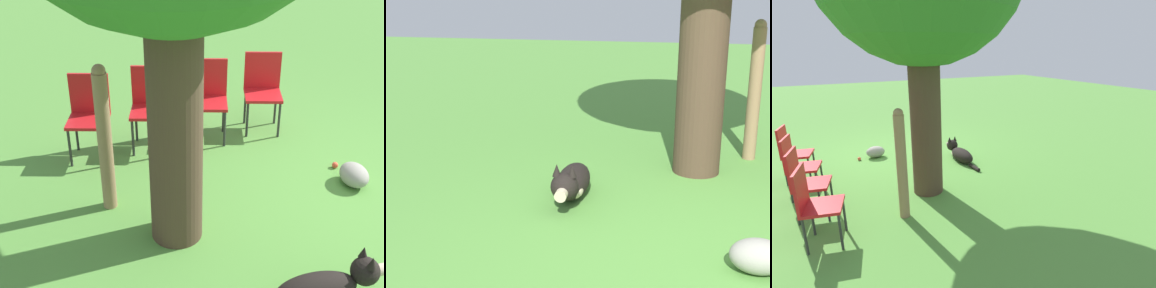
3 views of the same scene
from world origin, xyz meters
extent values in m
plane|color=#56933D|center=(0.00, 0.00, 0.00)|extent=(30.00, 30.00, 0.00)
cylinder|color=#4C3828|center=(-0.12, 1.53, 1.28)|extent=(0.46, 0.46, 2.56)
ellipsoid|color=#C6B293|center=(-1.17, 0.46, 0.12)|extent=(0.25, 0.25, 0.16)
sphere|color=black|center=(-1.16, 0.24, 0.23)|extent=(0.24, 0.24, 0.23)
cylinder|color=#C6B293|center=(-1.15, 0.11, 0.21)|extent=(0.10, 0.11, 0.10)
cone|color=black|center=(-1.09, 0.24, 0.37)|extent=(0.07, 0.07, 0.10)
cone|color=black|center=(-1.22, 0.24, 0.37)|extent=(0.07, 0.07, 0.10)
cylinder|color=#937551|center=(0.44, 2.10, 0.70)|extent=(0.14, 0.14, 1.40)
sphere|color=#937551|center=(0.44, 2.10, 1.42)|extent=(0.12, 0.12, 0.12)
cube|color=red|center=(1.66, 0.15, 0.47)|extent=(0.51, 0.52, 0.04)
cube|color=red|center=(1.85, 0.10, 0.72)|extent=(0.13, 0.44, 0.46)
cylinder|color=#2D2D2D|center=(1.44, 0.00, 0.23)|extent=(0.03, 0.03, 0.45)
cylinder|color=#2D2D2D|center=(1.53, 0.37, 0.23)|extent=(0.03, 0.03, 0.45)
cylinder|color=#2D2D2D|center=(1.79, -0.08, 0.23)|extent=(0.03, 0.03, 0.45)
cylinder|color=#2D2D2D|center=(1.88, 0.29, 0.23)|extent=(0.03, 0.03, 0.45)
cube|color=red|center=(1.57, 0.84, 0.47)|extent=(0.51, 0.52, 0.04)
cube|color=red|center=(1.76, 0.80, 0.72)|extent=(0.13, 0.44, 0.46)
cylinder|color=#2D2D2D|center=(1.36, 0.70, 0.23)|extent=(0.03, 0.03, 0.45)
cylinder|color=#2D2D2D|center=(1.44, 1.07, 0.23)|extent=(0.03, 0.03, 0.45)
cylinder|color=#2D2D2D|center=(1.71, 0.62, 0.23)|extent=(0.03, 0.03, 0.45)
cylinder|color=#2D2D2D|center=(1.79, 0.99, 0.23)|extent=(0.03, 0.03, 0.45)
cube|color=red|center=(1.49, 1.54, 0.47)|extent=(0.51, 0.52, 0.04)
cube|color=red|center=(1.68, 1.50, 0.72)|extent=(0.13, 0.44, 0.46)
cylinder|color=#2D2D2D|center=(1.27, 1.39, 0.23)|extent=(0.03, 0.03, 0.45)
cylinder|color=#2D2D2D|center=(1.35, 1.76, 0.23)|extent=(0.03, 0.03, 0.45)
cylinder|color=#2D2D2D|center=(1.62, 1.31, 0.23)|extent=(0.03, 0.03, 0.45)
cylinder|color=#2D2D2D|center=(1.71, 1.69, 0.23)|extent=(0.03, 0.03, 0.45)
cube|color=red|center=(1.40, 2.24, 0.47)|extent=(0.51, 0.52, 0.04)
cube|color=red|center=(1.59, 2.19, 0.72)|extent=(0.13, 0.44, 0.46)
cylinder|color=#2D2D2D|center=(1.19, 2.09, 0.23)|extent=(0.03, 0.03, 0.45)
cylinder|color=#2D2D2D|center=(1.27, 2.46, 0.23)|extent=(0.03, 0.03, 0.45)
cylinder|color=#2D2D2D|center=(1.54, 2.01, 0.23)|extent=(0.03, 0.03, 0.45)
cylinder|color=#2D2D2D|center=(1.62, 2.38, 0.23)|extent=(0.03, 0.03, 0.45)
sphere|color=#E54C33|center=(0.64, -0.37, 0.03)|extent=(0.07, 0.07, 0.07)
ellipsoid|color=gray|center=(0.30, -0.41, 0.11)|extent=(0.37, 0.28, 0.23)
camera|label=1|loc=(-3.93, 2.20, 3.12)|focal=50.00mm
camera|label=2|loc=(-0.16, -3.69, 1.77)|focal=50.00mm
camera|label=3|loc=(1.38, 5.62, 2.17)|focal=28.00mm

